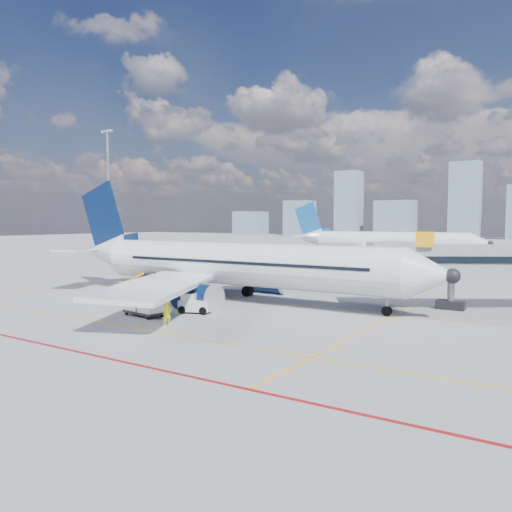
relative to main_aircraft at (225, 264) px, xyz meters
The scene contains 9 objects.
ground 7.97m from the main_aircraft, 79.16° to the right, with size 420.00×420.00×0.00m, color gray.
apron_markings 11.56m from the main_aircraft, 85.90° to the right, with size 90.00×35.12×0.01m.
floodlight_mast_nw 63.73m from the main_aircraft, 148.52° to the left, with size 3.20×0.61×25.45m.
main_aircraft is the anchor object (origin of this frame).
second_aircraft 56.29m from the main_aircraft, 94.58° to the left, with size 38.00×33.11×11.08m.
baggage_tug 7.46m from the main_aircraft, 73.97° to the right, with size 2.66×2.07×1.65m.
cargo_dolly 10.07m from the main_aircraft, 92.05° to the right, with size 3.51×1.94×1.83m.
belt_loader 9.17m from the main_aircraft, 156.24° to the right, with size 6.65×3.95×2.73m.
ramp_worker 12.35m from the main_aircraft, 72.62° to the right, with size 0.62×0.41×1.70m, color #F1F71A.
Camera 1 is at (25.46, -29.15, 7.11)m, focal length 35.00 mm.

